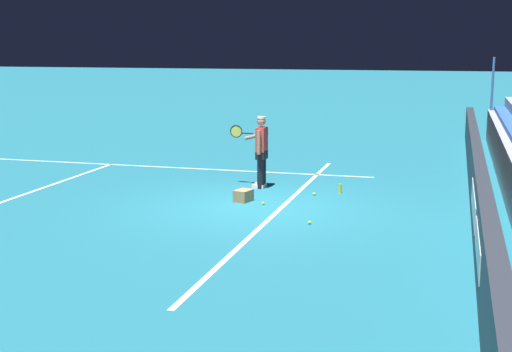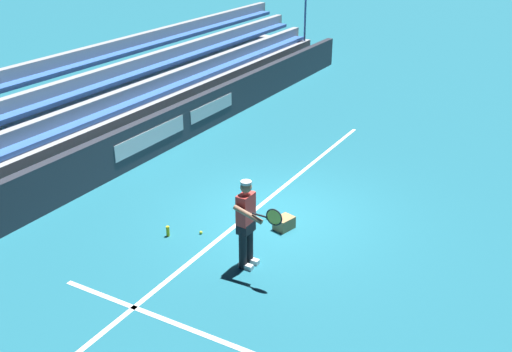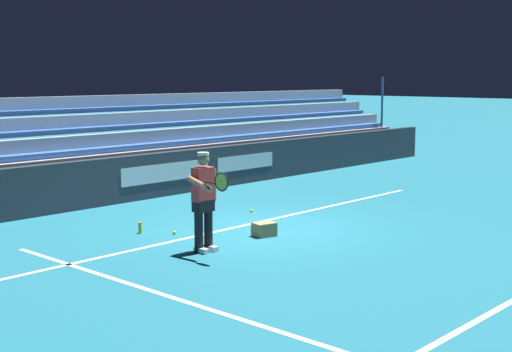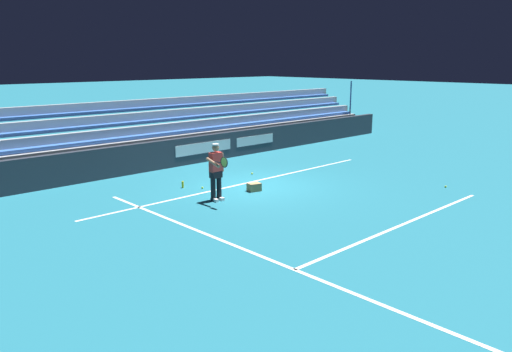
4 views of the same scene
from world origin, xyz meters
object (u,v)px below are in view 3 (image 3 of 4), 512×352
tennis_ball_stray_back (174,232)px  tennis_ball_midcourt (252,229)px  tennis_player (204,200)px  ball_box_cardboard (264,229)px  tennis_ball_toward_net (252,211)px  water_bottle (140,228)px

tennis_ball_stray_back → tennis_ball_midcourt: bearing=144.7°
tennis_ball_stray_back → tennis_player: bearing=69.0°
ball_box_cardboard → tennis_ball_midcourt: 0.55m
tennis_player → tennis_ball_toward_net: 3.75m
tennis_player → tennis_ball_toward_net: tennis_player is taller
tennis_ball_midcourt → water_bottle: 2.16m
ball_box_cardboard → tennis_ball_stray_back: 1.72m
tennis_ball_midcourt → tennis_ball_stray_back: (1.24, -0.87, 0.00)m
tennis_player → tennis_ball_stray_back: tennis_player is taller
tennis_ball_toward_net → water_bottle: 3.01m
ball_box_cardboard → tennis_ball_toward_net: (-1.58, -1.79, -0.10)m
ball_box_cardboard → tennis_ball_midcourt: bearing=-112.0°
tennis_ball_stray_back → water_bottle: bearing=-53.0°
ball_box_cardboard → tennis_ball_toward_net: ball_box_cardboard is taller
tennis_ball_midcourt → tennis_ball_stray_back: 1.51m
ball_box_cardboard → water_bottle: 2.38m
tennis_ball_stray_back → water_bottle: water_bottle is taller
ball_box_cardboard → tennis_player: bearing=1.5°
tennis_player → tennis_ball_midcourt: tennis_player is taller
tennis_player → tennis_ball_stray_back: bearing=-111.0°
tennis_player → ball_box_cardboard: 1.75m
ball_box_cardboard → tennis_ball_stray_back: size_ratio=6.06×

